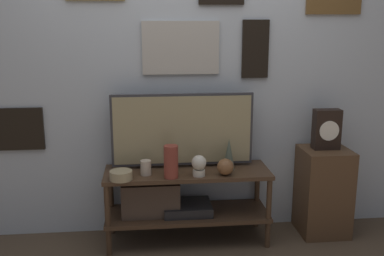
% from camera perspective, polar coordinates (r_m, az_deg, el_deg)
% --- Properties ---
extents(ground_plane, '(12.00, 12.00, 0.00)m').
position_cam_1_polar(ground_plane, '(3.37, -0.18, -15.87)').
color(ground_plane, '#4C3D2D').
extents(wall_back, '(6.40, 0.08, 2.70)m').
position_cam_1_polar(wall_back, '(3.46, -1.01, 8.60)').
color(wall_back, '#B2BCC6').
rests_on(wall_back, ground_plane).
extents(media_console, '(1.23, 0.41, 0.56)m').
position_cam_1_polar(media_console, '(3.43, -2.36, -8.77)').
color(media_console, '#422D1E').
rests_on(media_console, ground_plane).
extents(television, '(1.07, 0.05, 0.57)m').
position_cam_1_polar(television, '(3.37, -1.21, -0.22)').
color(television, '#333338').
rests_on(television, media_console).
extents(vase_round_glass, '(0.12, 0.12, 0.12)m').
position_cam_1_polar(vase_round_glass, '(3.26, 4.26, -4.95)').
color(vase_round_glass, brown).
rests_on(vase_round_glass, media_console).
extents(vase_wide_bowl, '(0.16, 0.16, 0.06)m').
position_cam_1_polar(vase_wide_bowl, '(3.20, -8.99, -5.94)').
color(vase_wide_bowl, tan).
rests_on(vase_wide_bowl, media_console).
extents(vase_slim_bronze, '(0.09, 0.09, 0.24)m').
position_cam_1_polar(vase_slim_bronze, '(3.37, 4.71, -3.29)').
color(vase_slim_bronze, '#4C5647').
rests_on(vase_slim_bronze, media_console).
extents(vase_tall_ceramic, '(0.10, 0.10, 0.23)m').
position_cam_1_polar(vase_tall_ceramic, '(3.18, -2.69, -4.30)').
color(vase_tall_ceramic, brown).
rests_on(vase_tall_ceramic, media_console).
extents(candle_jar, '(0.08, 0.08, 0.11)m').
position_cam_1_polar(candle_jar, '(3.27, -5.87, -5.04)').
color(candle_jar, '#C1B29E').
rests_on(candle_jar, media_console).
extents(decorative_bust, '(0.11, 0.11, 0.15)m').
position_cam_1_polar(decorative_bust, '(3.22, 0.88, -4.70)').
color(decorative_bust, beige).
rests_on(decorative_bust, media_console).
extents(side_table, '(0.37, 0.36, 0.69)m').
position_cam_1_polar(side_table, '(3.72, 16.32, -7.72)').
color(side_table, '#513823').
rests_on(side_table, ground_plane).
extents(mantel_clock, '(0.20, 0.11, 0.31)m').
position_cam_1_polar(mantel_clock, '(3.59, 16.72, -0.15)').
color(mantel_clock, black).
rests_on(mantel_clock, side_table).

